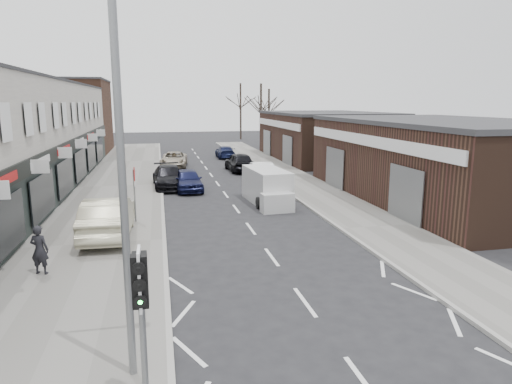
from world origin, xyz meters
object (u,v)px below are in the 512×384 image
warning_sign (135,178)px  parked_car_left_c (174,160)px  white_van (267,187)px  parked_car_left_a (188,180)px  sedan_on_pavement (108,217)px  street_lamp (131,161)px  parked_car_left_b (169,177)px  traffic_light (141,293)px  parked_car_right_b (239,162)px  parked_car_right_a (261,171)px  parked_car_right_c (225,152)px  pedestrian (40,250)px

warning_sign → parked_car_left_c: 19.38m
warning_sign → white_van: size_ratio=0.52×
parked_car_left_a → white_van: bearing=-51.1°
white_van → sedan_on_pavement: white_van is taller
street_lamp → parked_car_left_b: bearing=87.1°
street_lamp → white_van: bearing=67.7°
traffic_light → parked_car_right_b: size_ratio=0.67×
parked_car_left_b → parked_car_right_a: size_ratio=1.18×
parked_car_left_c → sedan_on_pavement: bearing=-93.5°
parked_car_left_b → parked_car_right_a: parked_car_left_b is taller
sedan_on_pavement → parked_car_left_c: 21.81m
parked_car_left_c → parked_car_right_a: parked_car_right_a is taller
parked_car_left_a → parked_car_right_c: 17.75m
parked_car_right_a → parked_car_right_b: (-0.72, 4.94, 0.08)m
street_lamp → parked_car_right_a: (7.80, 23.33, -3.91)m
traffic_light → parked_car_right_b: 30.34m
white_van → parked_car_right_c: 21.78m
pedestrian → parked_car_right_b: pedestrian is taller
traffic_light → pedestrian: bearing=114.9°
warning_sign → parked_car_left_b: warning_sign is taller
parked_car_right_a → street_lamp: bearing=72.4°
pedestrian → parked_car_left_b: (4.57, 15.47, -0.21)m
parked_car_right_b → warning_sign: bearing=60.8°
sedan_on_pavement → parked_car_right_b: size_ratio=1.11×
street_lamp → parked_car_right_c: 38.57m
sedan_on_pavement → parked_car_right_c: (8.90, 27.24, -0.35)m
parked_car_left_b → parked_car_right_c: parked_car_left_b is taller
traffic_light → warning_sign: 14.04m
traffic_light → pedestrian: (-3.57, 7.69, -1.47)m
white_van → parked_car_left_a: bearing=127.0°
pedestrian → parked_car_left_b: 16.14m
white_van → parked_car_left_a: size_ratio=1.24×
warning_sign → pedestrian: (-2.81, -6.32, -1.25)m
sedan_on_pavement → parked_car_left_b: sedan_on_pavement is taller
traffic_light → parked_car_right_a: traffic_light is taller
street_lamp → parked_car_left_a: bearing=83.6°
street_lamp → parked_car_left_a: (2.33, 20.62, -3.91)m
warning_sign → sedan_on_pavement: size_ratio=0.52×
warning_sign → pedestrian: size_ratio=1.63×
parked_car_left_b → parked_car_right_a: 6.82m
sedan_on_pavement → parked_car_right_b: (8.75, 17.83, -0.18)m
white_van → parked_car_left_a: white_van is taller
traffic_light → parked_car_left_a: (2.20, 21.83, -1.71)m
warning_sign → parked_car_left_b: size_ratio=0.53×
pedestrian → parked_car_right_b: 24.20m
traffic_light → street_lamp: bearing=95.9°
warning_sign → parked_car_right_b: warning_sign is taller
sedan_on_pavement → parked_car_left_b: size_ratio=1.02×
traffic_light → white_van: bearing=69.5°
warning_sign → parked_car_left_a: warning_sign is taller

